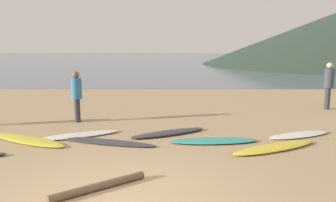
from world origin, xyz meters
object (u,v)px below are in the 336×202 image
(surfboard_5, at_px, (213,141))
(surfboard_7, at_px, (299,135))
(surfboard_6, at_px, (274,147))
(person_2, at_px, (76,92))
(surfboard_4, at_px, (168,133))
(person_3, at_px, (328,82))
(surfboard_2, at_px, (78,135))
(surfboard_3, at_px, (105,142))
(driftwood_log, at_px, (99,186))
(surfboard_1, at_px, (27,140))

(surfboard_5, relative_size, surfboard_7, 1.11)
(surfboard_6, xyz_separation_m, person_2, (-5.40, 2.91, 0.91))
(surfboard_4, height_order, surfboard_6, surfboard_4)
(surfboard_5, relative_size, person_3, 1.23)
(person_3, bearing_deg, surfboard_4, 51.80)
(surfboard_2, distance_m, surfboard_7, 5.97)
(surfboard_3, bearing_deg, driftwood_log, -64.41)
(surfboard_1, distance_m, driftwood_log, 3.82)
(surfboard_1, distance_m, surfboard_6, 6.13)
(driftwood_log, bearing_deg, surfboard_1, 129.32)
(surfboard_7, bearing_deg, surfboard_2, 157.52)
(surfboard_1, relative_size, surfboard_4, 1.12)
(surfboard_5, bearing_deg, surfboard_7, 10.39)
(surfboard_5, relative_size, surfboard_6, 0.91)
(surfboard_3, bearing_deg, person_2, 136.68)
(surfboard_3, distance_m, surfboard_5, 2.72)
(surfboard_3, relative_size, person_2, 1.65)
(surfboard_5, bearing_deg, driftwood_log, -133.05)
(surfboard_2, bearing_deg, driftwood_log, -96.43)
(surfboard_7, height_order, person_2, person_2)
(surfboard_2, height_order, driftwood_log, driftwood_log)
(surfboard_4, distance_m, surfboard_5, 1.38)
(surfboard_6, distance_m, driftwood_log, 4.33)
(surfboard_5, xyz_separation_m, driftwood_log, (-2.32, -2.86, 0.02))
(surfboard_4, relative_size, surfboard_6, 0.93)
(person_2, relative_size, driftwood_log, 0.94)
(surfboard_4, relative_size, person_3, 1.26)
(person_2, bearing_deg, driftwood_log, -50.72)
(surfboard_3, distance_m, surfboard_4, 1.78)
(surfboard_2, relative_size, person_2, 1.37)
(surfboard_4, height_order, surfboard_5, surfboard_4)
(person_3, height_order, driftwood_log, person_3)
(person_3, distance_m, driftwood_log, 10.46)
(person_2, bearing_deg, surfboard_4, -7.38)
(surfboard_2, bearing_deg, person_2, 78.54)
(surfboard_6, relative_size, surfboard_7, 1.22)
(surfboard_1, distance_m, surfboard_4, 3.66)
(driftwood_log, bearing_deg, surfboard_4, 72.07)
(surfboard_1, height_order, surfboard_2, surfboard_1)
(surfboard_2, distance_m, surfboard_5, 3.62)
(surfboard_3, distance_m, surfboard_7, 5.16)
(surfboard_1, relative_size, driftwood_log, 1.47)
(surfboard_5, distance_m, person_2, 4.76)
(surfboard_4, height_order, driftwood_log, driftwood_log)
(surfboard_3, height_order, person_2, person_2)
(surfboard_7, relative_size, person_2, 1.23)
(person_2, bearing_deg, surfboard_6, -7.43)
(surfboard_6, relative_size, person_3, 1.35)
(surfboard_6, distance_m, person_2, 6.21)
(surfboard_7, relative_size, person_3, 1.11)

